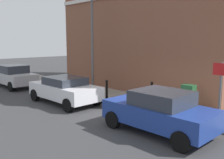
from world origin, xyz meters
name	(u,v)px	position (x,y,z in m)	size (l,w,h in m)	color
ground	(140,119)	(0.00, 0.00, 0.00)	(80.00, 80.00, 0.00)	#38383A
sidewalk	(87,90)	(1.95, 6.00, 0.07)	(2.50, 30.00, 0.15)	gray
corner_building	(160,19)	(6.90, 4.01, 4.72)	(7.50, 12.02, 9.45)	brown
car_blue	(160,111)	(-0.73, -1.46, 0.78)	(1.98, 3.96, 1.51)	navy
car_white	(65,89)	(-0.75, 4.44, 0.74)	(1.98, 4.18, 1.38)	silver
car_silver	(14,76)	(-0.67, 10.90, 0.79)	(1.88, 4.16, 1.54)	#B7B7BC
utility_cabinet	(188,98)	(2.12, -0.98, 0.68)	(0.46, 0.61, 1.15)	#1E4C28
bollard_near_cabinet	(152,91)	(2.22, 1.10, 0.70)	(0.14, 0.14, 1.04)	black
bollard_far_kerb	(107,89)	(0.95, 3.06, 0.70)	(0.14, 0.14, 1.04)	black
street_sign	(221,84)	(1.15, -2.75, 1.66)	(0.08, 0.60, 2.30)	#59595B
lamppost	(92,39)	(1.92, 5.36, 3.30)	(0.20, 0.44, 5.72)	#59595B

